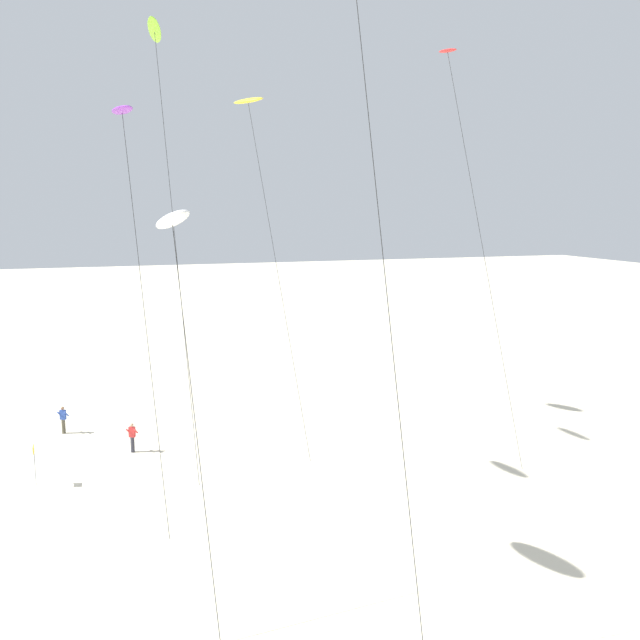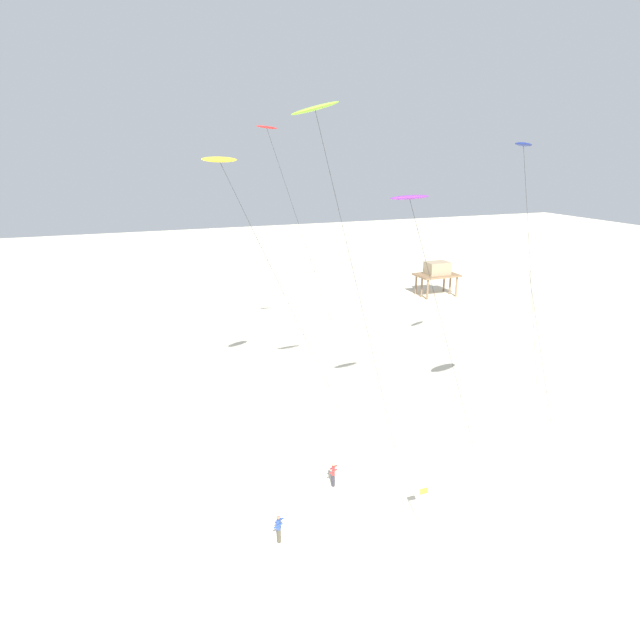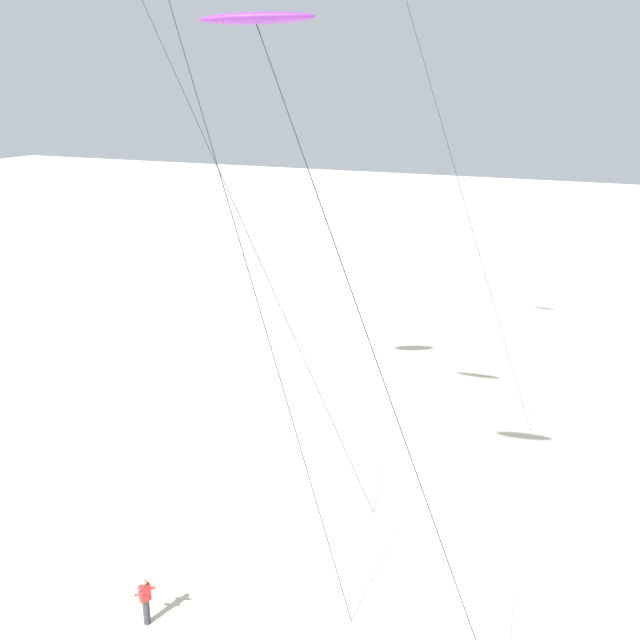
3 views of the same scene
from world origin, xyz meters
name	(u,v)px [view 2 (image 2 of 3)]	position (x,y,z in m)	size (l,w,h in m)	color
ground_plane	(401,526)	(0.00, 0.00, 0.00)	(260.00, 260.00, 0.00)	beige
kite_red	(271,139)	(-0.47, 23.34, 21.44)	(8.70, 1.18, 22.60)	red
kite_navy	(524,148)	(15.54, 11.28, 20.72)	(6.32, 1.86, 21.19)	navy
kite_purple	(411,201)	(2.48, 4.95, 17.78)	(8.19, 1.40, 18.14)	purple
kite_yellow	(221,163)	(-6.73, 12.97, 19.79)	(10.55, 2.06, 20.25)	yellow
kite_white	(529,266)	(12.37, 5.89, 13.11)	(6.26, 1.35, 13.73)	white
kite_lime	(317,115)	(-2.45, 7.06, 22.36)	(7.79, 1.34, 23.21)	#8CD833
kite_flyer_nearest	(333,474)	(-2.14, 5.00, 0.89)	(0.67, 0.68, 1.67)	#33333D
kite_flyer_middle	(279,528)	(-6.88, 1.26, 0.89)	(0.67, 0.69, 1.67)	#4C4738
stilt_house	(437,271)	(30.29, 44.09, 3.69)	(6.13, 4.06, 5.05)	#846647
marker_flag	(421,498)	(1.32, 0.13, 1.49)	(0.56, 0.05, 2.10)	gray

